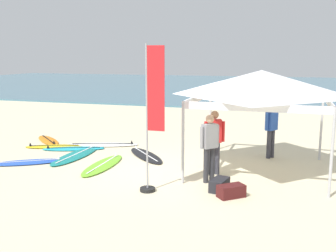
% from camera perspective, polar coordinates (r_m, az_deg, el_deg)
% --- Properties ---
extents(ground_plane, '(80.00, 80.00, 0.00)m').
position_cam_1_polar(ground_plane, '(11.05, -0.01, -6.30)').
color(ground_plane, beige).
extents(sea, '(80.00, 36.00, 0.10)m').
position_cam_1_polar(sea, '(41.13, 12.95, 5.62)').
color(sea, teal).
rests_on(sea, ground).
extents(canopy_tent, '(3.51, 3.51, 2.75)m').
position_cam_1_polar(canopy_tent, '(10.84, 13.33, 5.97)').
color(canopy_tent, '#B7B7BC').
rests_on(canopy_tent, ground).
extents(surfboard_blue, '(2.12, 1.63, 0.19)m').
position_cam_1_polar(surfboard_blue, '(12.36, -19.53, -4.93)').
color(surfboard_blue, blue).
rests_on(surfboard_blue, ground).
extents(surfboard_cyan, '(2.13, 1.29, 0.19)m').
position_cam_1_polar(surfboard_cyan, '(13.69, -13.51, -3.18)').
color(surfboard_cyan, '#23B2CC').
rests_on(surfboard_cyan, ground).
extents(surfboard_orange, '(1.83, 1.73, 0.19)m').
position_cam_1_polar(surfboard_orange, '(15.25, -16.91, -1.99)').
color(surfboard_orange, orange).
rests_on(surfboard_orange, ground).
extents(surfboard_lime, '(0.71, 2.38, 0.19)m').
position_cam_1_polar(surfboard_lime, '(11.52, -9.38, -5.56)').
color(surfboard_lime, '#7AD12D').
rests_on(surfboard_lime, ground).
extents(surfboard_black, '(1.93, 2.05, 0.19)m').
position_cam_1_polar(surfboard_black, '(12.46, -3.23, -4.24)').
color(surfboard_black, black).
rests_on(surfboard_black, ground).
extents(surfboard_teal, '(0.71, 2.58, 0.19)m').
position_cam_1_polar(surfboard_teal, '(12.76, -13.21, -4.14)').
color(surfboard_teal, '#19847F').
rests_on(surfboard_teal, ground).
extents(surfboard_white, '(2.61, 1.40, 0.19)m').
position_cam_1_polar(surfboard_white, '(14.11, -9.41, -2.64)').
color(surfboard_white, white).
rests_on(surfboard_white, ground).
extents(surfboard_yellow, '(2.01, 1.20, 0.19)m').
position_cam_1_polar(surfboard_yellow, '(14.19, -16.17, -2.84)').
color(surfboard_yellow, yellow).
rests_on(surfboard_yellow, ground).
extents(person_blue, '(0.38, 0.47, 1.71)m').
position_cam_1_polar(person_blue, '(12.48, 14.71, -0.06)').
color(person_blue, '#383842').
rests_on(person_blue, ground).
extents(person_grey, '(0.41, 0.42, 1.71)m').
position_cam_1_polar(person_grey, '(9.79, 6.02, -2.54)').
color(person_grey, '#2D2D33').
rests_on(person_grey, ground).
extents(person_red, '(0.52, 0.33, 1.71)m').
position_cam_1_polar(person_red, '(10.46, 6.71, -1.73)').
color(person_red, '#383842').
rests_on(person_red, ground).
extents(banner_flag, '(0.60, 0.36, 3.40)m').
position_cam_1_polar(banner_flag, '(8.94, -2.37, 0.11)').
color(banner_flag, '#99999E').
rests_on(banner_flag, ground).
extents(gear_bag_near_tent, '(0.43, 0.65, 0.28)m').
position_cam_1_polar(gear_bag_near_tent, '(9.44, 7.44, -8.40)').
color(gear_bag_near_tent, '#232328').
rests_on(gear_bag_near_tent, ground).
extents(gear_bag_by_pole, '(0.66, 0.63, 0.28)m').
position_cam_1_polar(gear_bag_by_pole, '(9.05, 9.11, -9.27)').
color(gear_bag_by_pole, '#4C1919').
rests_on(gear_bag_by_pole, ground).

